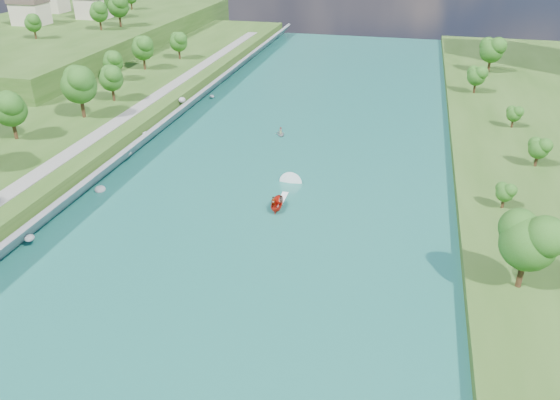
# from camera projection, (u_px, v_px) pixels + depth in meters

# --- Properties ---
(ground) EXTENTS (260.00, 260.00, 0.00)m
(ground) POSITION_uv_depth(u_px,v_px,m) (234.00, 249.00, 68.52)
(ground) COLOR #2D5119
(ground) RESTS_ON ground
(river_water) EXTENTS (55.00, 240.00, 0.10)m
(river_water) POSITION_uv_depth(u_px,v_px,m) (274.00, 182.00, 85.72)
(river_water) COLOR #185D5A
(river_water) RESTS_ON ground
(ridge_west) EXTENTS (60.00, 120.00, 9.00)m
(ridge_west) POSITION_uv_depth(u_px,v_px,m) (72.00, 37.00, 165.60)
(ridge_west) COLOR #2D5119
(ridge_west) RESTS_ON ground
(riprap_bank) EXTENTS (3.78, 236.00, 4.08)m
(riprap_bank) POSITION_uv_depth(u_px,v_px,m) (121.00, 157.00, 89.91)
(riprap_bank) COLOR slate
(riprap_bank) RESTS_ON ground
(riverside_path) EXTENTS (3.00, 200.00, 0.10)m
(riverside_path) POSITION_uv_depth(u_px,v_px,m) (85.00, 143.00, 90.94)
(riverside_path) COLOR gray
(riverside_path) RESTS_ON berm_west
(ridge_houses) EXTENTS (29.50, 29.50, 8.40)m
(ridge_houses) POSITION_uv_depth(u_px,v_px,m) (58.00, 3.00, 167.13)
(ridge_houses) COLOR beige
(ridge_houses) RESTS_ON ridge_west
(trees_east) EXTENTS (17.58, 140.02, 10.55)m
(trees_east) POSITION_uv_depth(u_px,v_px,m) (515.00, 131.00, 88.80)
(trees_east) COLOR #2C4F15
(trees_east) RESTS_ON berm_east
(trees_ridge) EXTENTS (17.97, 55.66, 10.77)m
(trees_ridge) POSITION_uv_depth(u_px,v_px,m) (106.00, 6.00, 158.97)
(trees_ridge) COLOR #2C4F15
(trees_ridge) RESTS_ON ridge_west
(motorboat) EXTENTS (3.60, 18.84, 2.10)m
(motorboat) POSITION_uv_depth(u_px,v_px,m) (280.00, 200.00, 78.75)
(motorboat) COLOR #B61D0E
(motorboat) RESTS_ON river_water
(raft) EXTENTS (2.78, 3.18, 1.57)m
(raft) POSITION_uv_depth(u_px,v_px,m) (281.00, 133.00, 103.65)
(raft) COLOR gray
(raft) RESTS_ON river_water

